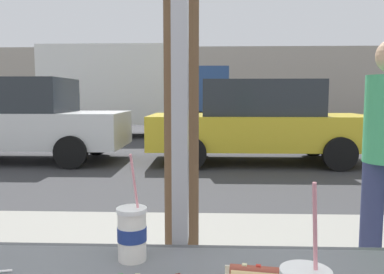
{
  "coord_description": "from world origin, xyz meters",
  "views": [
    {
      "loc": [
        0.08,
        -1.15,
        1.4
      ],
      "look_at": [
        -0.05,
        2.43,
        1.02
      ],
      "focal_mm": 36.64,
      "sensor_mm": 36.0,
      "label": 1
    }
  ],
  "objects_px": {
    "parked_car_white": "(19,120)",
    "parked_car_yellow": "(258,121)",
    "box_truck": "(133,89)",
    "soda_cup_right": "(132,233)"
  },
  "relations": [
    {
      "from": "box_truck",
      "to": "soda_cup_right",
      "type": "bearing_deg",
      "value": -79.33
    },
    {
      "from": "parked_car_white",
      "to": "parked_car_yellow",
      "type": "bearing_deg",
      "value": -0.0
    },
    {
      "from": "box_truck",
      "to": "parked_car_yellow",
      "type": "bearing_deg",
      "value": -55.76
    },
    {
      "from": "box_truck",
      "to": "parked_car_white",
      "type": "bearing_deg",
      "value": -104.94
    },
    {
      "from": "parked_car_yellow",
      "to": "parked_car_white",
      "type": "bearing_deg",
      "value": 180.0
    },
    {
      "from": "parked_car_white",
      "to": "parked_car_yellow",
      "type": "relative_size",
      "value": 0.98
    },
    {
      "from": "soda_cup_right",
      "to": "parked_car_white",
      "type": "relative_size",
      "value": 0.07
    },
    {
      "from": "parked_car_yellow",
      "to": "soda_cup_right",
      "type": "bearing_deg",
      "value": -100.27
    },
    {
      "from": "soda_cup_right",
      "to": "box_truck",
      "type": "xyz_separation_m",
      "value": [
        -2.37,
        12.56,
        0.63
      ]
    },
    {
      "from": "parked_car_yellow",
      "to": "box_truck",
      "type": "height_order",
      "value": "box_truck"
    }
  ]
}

